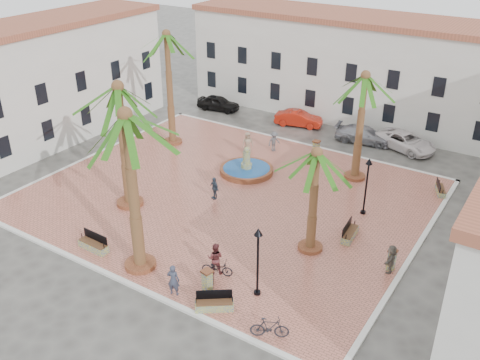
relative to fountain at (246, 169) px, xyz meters
The scene contains 36 objects.
ground 3.81m from the fountain, 77.77° to the right, with size 120.00×120.00×0.00m, color #56544F.
plaza 3.80m from the fountain, 77.77° to the right, with size 26.00×22.00×0.15m, color #C16B57.
kerb_n 7.36m from the fountain, 83.74° to the left, with size 26.30×0.30×0.16m, color silver.
kerb_s 14.72m from the fountain, 86.88° to the right, with size 26.30×0.30×0.16m, color silver.
kerb_e 14.29m from the fountain, 14.99° to the right, with size 0.30×22.30×0.16m, color silver.
kerb_w 12.75m from the fountain, 163.14° to the right, with size 0.30×22.30×0.16m, color silver.
building_north 16.88m from the fountain, 87.19° to the left, with size 30.40×7.40×9.50m.
building_west 19.12m from the fountain, 168.52° to the right, with size 6.40×24.40×10.00m.
fountain is the anchor object (origin of this frame).
palm_nw 11.61m from the fountain, behind, with size 5.06×5.06×9.52m.
palm_sw 11.63m from the fountain, 115.81° to the right, with size 5.82×5.82×8.64m.
palm_s 15.39m from the fountain, 84.36° to the right, with size 5.74×5.74×9.42m.
palm_e 11.92m from the fountain, 37.31° to the right, with size 4.74×4.74×6.54m.
palm_ne 10.46m from the fountain, 26.72° to the left, with size 5.08×5.08×8.13m.
bench_s 13.65m from the fountain, 98.89° to the right, with size 2.01×0.67×1.05m.
bench_se 15.51m from the fountain, 63.71° to the right, with size 1.90×1.61×1.01m.
bench_e 10.87m from the fountain, 22.54° to the right, with size 0.75×1.93×0.99m.
bench_ne 13.98m from the fountain, 19.36° to the left, with size 1.09×1.70×0.86m.
lamppost_s 14.44m from the fountain, 55.53° to the right, with size 0.44×0.44×4.04m.
lamppost_e 10.00m from the fountain, ahead, with size 0.43×0.43×3.98m.
bollard_se 14.36m from the fountain, 65.89° to the right, with size 0.61×0.61×1.45m.
bollard_n 6.13m from the fountain, 57.49° to the left, with size 0.55×0.55×1.52m.
bollard_e 14.48m from the fountain, 24.25° to the right, with size 0.52×0.52×1.30m.
litter_bin 13.61m from the fountain, 65.88° to the right, with size 0.34×0.34×0.66m, color black.
cyclist_a 14.79m from the fountain, 72.53° to the right, with size 0.66×0.44×1.82m, color #33384B.
bicycle_a 12.73m from the fountain, 65.00° to the right, with size 0.61×1.74×0.91m, color black.
cyclist_b 12.50m from the fountain, 65.63° to the right, with size 0.89×0.69×1.83m, color #5B272A.
bicycle_b 17.38m from the fountain, 54.23° to the right, with size 0.52×1.85×1.11m, color black.
pedestrian_fountain_a 3.58m from the fountain, 120.87° to the left, with size 0.89×0.58×1.81m, color #977C63.
pedestrian_fountain_b 4.64m from the fountain, 86.35° to the right, with size 0.94×0.39×1.61m, color #2F3E4E.
pedestrian_north 4.64m from the fountain, 92.98° to the left, with size 1.09×0.62×1.68m, color #4E4F53.
pedestrian_east 14.56m from the fountain, 24.82° to the right, with size 1.55×0.49×1.67m, color #62594E.
car_black 14.53m from the fountain, 133.32° to the left, with size 1.71×4.25×1.45m, color black.
car_red 11.14m from the fountain, 96.71° to the left, with size 1.51×4.33×1.43m, color #B21E0E.
car_silver 11.83m from the fountain, 64.10° to the left, with size 1.98×4.86×1.41m, color #9B9BA3.
car_white 14.03m from the fountain, 52.10° to the left, with size 2.42×5.25×1.46m, color white.
Camera 1 is at (18.46, -27.04, 18.20)m, focal length 40.00 mm.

